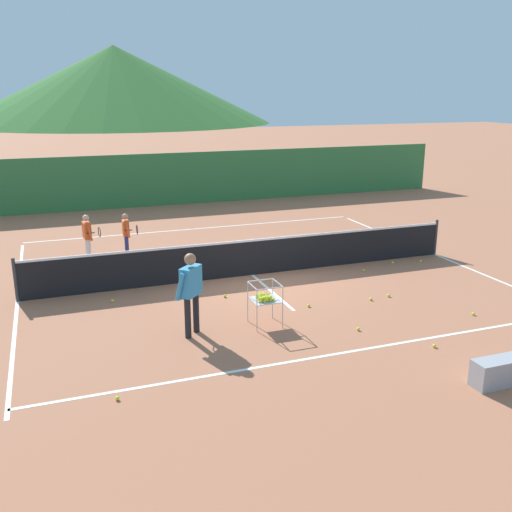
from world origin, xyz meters
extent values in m
plane|color=#A86647|center=(0.00, 0.00, 0.00)|extent=(120.00, 120.00, 0.00)
cube|color=white|center=(0.00, -5.01, 0.00)|extent=(11.57, 0.08, 0.01)
cube|color=white|center=(0.00, 5.64, 0.00)|extent=(11.57, 0.08, 0.01)
cube|color=white|center=(-5.79, 0.00, 0.00)|extent=(0.08, 10.65, 0.01)
cube|color=white|center=(5.79, 0.00, 0.00)|extent=(0.08, 10.65, 0.01)
cube|color=white|center=(0.00, 0.00, 0.00)|extent=(0.08, 5.49, 0.01)
cylinder|color=#333338|center=(-5.77, 0.00, 0.53)|extent=(0.08, 0.08, 1.05)
cylinder|color=#333338|center=(5.77, 0.00, 0.53)|extent=(0.08, 0.08, 1.05)
cube|color=black|center=(0.00, 0.00, 0.46)|extent=(11.47, 0.02, 0.92)
cube|color=white|center=(0.00, 0.00, 0.95)|extent=(11.47, 0.03, 0.06)
cylinder|color=black|center=(-2.54, -3.34, 0.42)|extent=(0.12, 0.12, 0.84)
cylinder|color=black|center=(-2.32, -3.11, 0.42)|extent=(0.12, 0.12, 0.84)
cube|color=#338CBF|center=(-2.43, -3.22, 1.13)|extent=(0.51, 0.52, 0.59)
sphere|color=#996B4C|center=(-2.43, -3.22, 1.57)|extent=(0.23, 0.23, 0.23)
cylinder|color=#338CBF|center=(-2.68, -3.38, 1.09)|extent=(0.22, 0.22, 0.57)
cylinder|color=#338CBF|center=(-2.26, -2.99, 1.09)|extent=(0.19, 0.18, 0.58)
torus|color=#262628|center=(-2.44, -2.81, 1.04)|extent=(0.22, 0.22, 0.29)
cylinder|color=black|center=(-2.27, -2.98, 1.04)|extent=(0.18, 0.17, 0.03)
cylinder|color=silver|center=(-3.96, 2.98, 0.33)|extent=(0.10, 0.10, 0.67)
cylinder|color=silver|center=(-3.93, 2.72, 0.33)|extent=(0.10, 0.10, 0.67)
cube|color=#E55926|center=(-3.95, 2.85, 0.90)|extent=(0.24, 0.42, 0.47)
sphere|color=#DBAD84|center=(-3.95, 2.85, 1.25)|extent=(0.18, 0.18, 0.18)
cylinder|color=#E55926|center=(-3.92, 3.08, 0.87)|extent=(0.19, 0.09, 0.46)
cylinder|color=#E55926|center=(-3.88, 2.63, 0.87)|extent=(0.15, 0.09, 0.46)
torus|color=#262628|center=(-3.62, 2.66, 0.86)|extent=(0.06, 0.29, 0.29)
cylinder|color=black|center=(-3.86, 2.63, 0.86)|extent=(0.22, 0.06, 0.03)
cylinder|color=navy|center=(-2.84, 3.10, 0.32)|extent=(0.09, 0.09, 0.63)
cylinder|color=navy|center=(-2.85, 2.85, 0.32)|extent=(0.09, 0.09, 0.63)
cube|color=#E55926|center=(-2.85, 2.98, 0.85)|extent=(0.19, 0.38, 0.44)
sphere|color=tan|center=(-2.85, 2.98, 1.19)|extent=(0.17, 0.17, 0.17)
cylinder|color=#E55926|center=(-2.79, 3.19, 0.83)|extent=(0.17, 0.07, 0.43)
cylinder|color=#E55926|center=(-2.82, 2.76, 0.82)|extent=(0.13, 0.07, 0.44)
torus|color=#262628|center=(-2.55, 2.75, 0.83)|extent=(0.03, 0.29, 0.29)
cylinder|color=black|center=(-2.80, 2.76, 0.83)|extent=(0.22, 0.03, 0.03)
cylinder|color=#B7B7BC|center=(-1.17, -2.97, 0.45)|extent=(0.02, 0.02, 0.89)
cylinder|color=#B7B7BC|center=(-0.61, -2.97, 0.45)|extent=(0.02, 0.02, 0.89)
cylinder|color=#B7B7BC|center=(-1.17, -3.53, 0.45)|extent=(0.02, 0.02, 0.89)
cylinder|color=#B7B7BC|center=(-0.61, -3.53, 0.45)|extent=(0.02, 0.02, 0.89)
cube|color=#B7B7BC|center=(-0.89, -3.25, 0.55)|extent=(0.56, 0.56, 0.01)
cube|color=#B7B7BC|center=(-0.89, -2.97, 0.89)|extent=(0.56, 0.02, 0.02)
cube|color=#B7B7BC|center=(-0.89, -3.53, 0.89)|extent=(0.56, 0.02, 0.02)
cube|color=#B7B7BC|center=(-1.17, -3.25, 0.89)|extent=(0.02, 0.56, 0.02)
cube|color=#B7B7BC|center=(-0.61, -3.25, 0.89)|extent=(0.02, 0.56, 0.02)
sphere|color=yellow|center=(-1.02, -3.37, 0.59)|extent=(0.07, 0.07, 0.07)
sphere|color=yellow|center=(-1.02, -3.32, 0.59)|extent=(0.07, 0.07, 0.07)
sphere|color=yellow|center=(-1.02, -3.25, 0.58)|extent=(0.07, 0.07, 0.07)
sphere|color=yellow|center=(-1.01, -3.18, 0.59)|extent=(0.07, 0.07, 0.07)
sphere|color=yellow|center=(-1.02, -3.12, 0.58)|extent=(0.07, 0.07, 0.07)
sphere|color=yellow|center=(-0.95, -3.38, 0.58)|extent=(0.07, 0.07, 0.07)
sphere|color=yellow|center=(-0.95, -3.31, 0.58)|extent=(0.07, 0.07, 0.07)
sphere|color=yellow|center=(-0.95, -3.25, 0.58)|extent=(0.07, 0.07, 0.07)
sphere|color=yellow|center=(-0.95, -3.18, 0.59)|extent=(0.07, 0.07, 0.07)
sphere|color=yellow|center=(-0.95, -3.12, 0.58)|extent=(0.07, 0.07, 0.07)
sphere|color=yellow|center=(-0.89, -3.38, 0.58)|extent=(0.07, 0.07, 0.07)
sphere|color=yellow|center=(-0.89, -3.31, 0.58)|extent=(0.07, 0.07, 0.07)
sphere|color=yellow|center=(-0.88, -3.25, 0.59)|extent=(0.07, 0.07, 0.07)
sphere|color=yellow|center=(-0.89, -3.18, 0.58)|extent=(0.07, 0.07, 0.07)
sphere|color=yellow|center=(-0.88, -3.12, 0.59)|extent=(0.07, 0.07, 0.07)
sphere|color=yellow|center=(-0.82, -3.37, 0.58)|extent=(0.07, 0.07, 0.07)
sphere|color=yellow|center=(-0.82, -3.31, 0.58)|extent=(0.07, 0.07, 0.07)
sphere|color=yellow|center=(-0.82, -3.24, 0.59)|extent=(0.07, 0.07, 0.07)
sphere|color=yellow|center=(-0.82, -3.19, 0.58)|extent=(0.07, 0.07, 0.07)
sphere|color=yellow|center=(-0.82, -3.11, 0.59)|extent=(0.07, 0.07, 0.07)
sphere|color=yellow|center=(-0.76, -3.37, 0.59)|extent=(0.07, 0.07, 0.07)
sphere|color=yellow|center=(-0.76, -3.32, 0.58)|extent=(0.07, 0.07, 0.07)
sphere|color=yellow|center=(-0.75, -3.25, 0.58)|extent=(0.07, 0.07, 0.07)
sphere|color=yellow|center=(-0.76, -3.19, 0.58)|extent=(0.07, 0.07, 0.07)
sphere|color=yellow|center=(-0.76, -3.12, 0.58)|extent=(0.07, 0.07, 0.07)
sphere|color=yellow|center=(-1.01, -3.38, 0.64)|extent=(0.07, 0.07, 0.07)
sphere|color=yellow|center=(-1.02, -3.31, 0.64)|extent=(0.07, 0.07, 0.07)
sphere|color=yellow|center=(-1.02, -3.25, 0.64)|extent=(0.07, 0.07, 0.07)
sphere|color=yellow|center=(-1.02, -3.19, 0.63)|extent=(0.07, 0.07, 0.07)
sphere|color=yellow|center=(-1.02, -3.12, 0.64)|extent=(0.07, 0.07, 0.07)
sphere|color=yellow|center=(-0.95, -3.38, 0.64)|extent=(0.07, 0.07, 0.07)
sphere|color=yellow|center=(-0.96, -3.32, 0.64)|extent=(0.07, 0.07, 0.07)
sphere|color=yellow|center=(-0.95, -3.24, 0.63)|extent=(0.07, 0.07, 0.07)
sphere|color=yellow|center=(-0.95, -3.18, 0.64)|extent=(0.07, 0.07, 0.07)
sphere|color=yellow|center=(-0.96, -3.12, 0.64)|extent=(0.07, 0.07, 0.07)
sphere|color=yellow|center=(-0.88, -3.38, 0.64)|extent=(0.07, 0.07, 0.07)
sphere|color=yellow|center=(-0.89, -3.32, 0.64)|extent=(0.07, 0.07, 0.07)
sphere|color=yellow|center=(-0.89, -3.25, 0.64)|extent=(0.07, 0.07, 0.07)
sphere|color=yellow|center=(-0.88, -3.18, 0.64)|extent=(0.07, 0.07, 0.07)
sphere|color=yellow|center=(-0.88, -3.12, 0.64)|extent=(0.07, 0.07, 0.07)
sphere|color=yellow|center=(-0.82, -3.38, 0.64)|extent=(0.07, 0.07, 0.07)
sphere|color=yellow|center=(-0.83, -3.31, 0.64)|extent=(0.07, 0.07, 0.07)
sphere|color=yellow|center=(-0.83, -3.24, 0.64)|extent=(0.07, 0.07, 0.07)
sphere|color=yellow|center=(1.74, -5.40, 0.03)|extent=(0.07, 0.07, 0.07)
sphere|color=yellow|center=(4.90, -0.55, 0.03)|extent=(0.07, 0.07, 0.07)
sphere|color=yellow|center=(3.55, -4.33, 0.03)|extent=(0.07, 0.07, 0.07)
sphere|color=yellow|center=(-3.72, -0.80, 0.03)|extent=(0.07, 0.07, 0.07)
sphere|color=yellow|center=(0.78, -4.20, 0.03)|extent=(0.07, 0.07, 0.07)
sphere|color=yellow|center=(4.06, -0.41, 0.03)|extent=(0.07, 0.07, 0.07)
sphere|color=yellow|center=(2.91, -0.78, 0.03)|extent=(0.07, 0.07, 0.07)
sphere|color=yellow|center=(-4.17, -5.29, 0.03)|extent=(0.07, 0.07, 0.07)
sphere|color=yellow|center=(1.94, -2.76, 0.03)|extent=(0.07, 0.07, 0.07)
sphere|color=yellow|center=(2.46, -2.70, 0.03)|extent=(0.07, 0.07, 0.07)
sphere|color=yellow|center=(0.40, -2.64, 0.03)|extent=(0.07, 0.07, 0.07)
sphere|color=yellow|center=(-1.19, -1.39, 0.03)|extent=(0.07, 0.07, 0.07)
cube|color=#33753D|center=(0.00, 10.32, 1.10)|extent=(25.46, 0.08, 2.19)
cube|color=#99999E|center=(2.12, -6.95, 0.23)|extent=(1.50, 0.36, 0.46)
cone|color=#2D6628|center=(6.10, 76.84, 5.53)|extent=(45.84, 45.84, 11.07)
camera|label=1|loc=(-4.90, -13.63, 4.71)|focal=40.35mm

